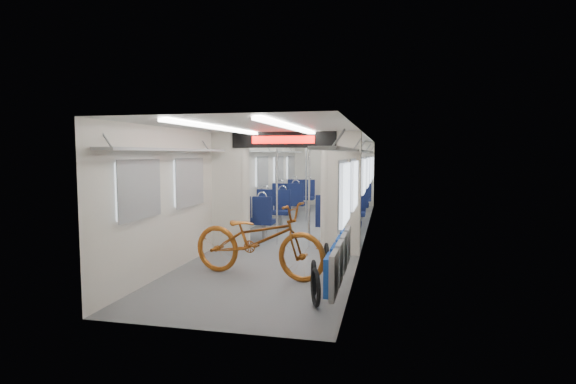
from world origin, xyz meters
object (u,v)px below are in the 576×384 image
(seat_bay_near_left, at_px, (264,211))
(stanchion_near_left, at_px, (277,190))
(seat_bay_far_left, at_px, (295,196))
(bike_hoop_a, at_px, (315,289))
(flip_bench, at_px, (340,258))
(seat_bay_far_right, at_px, (354,196))
(stanchion_far_left, at_px, (306,180))
(seat_bay_near_right, at_px, (343,211))
(stanchion_near_right, at_px, (309,191))
(stanchion_far_right, at_px, (328,181))
(bike_hoop_c, at_px, (326,261))
(bike_hoop_b, at_px, (314,280))
(bicycle, at_px, (258,239))

(seat_bay_near_left, distance_m, stanchion_near_left, 1.53)
(seat_bay_far_left, bearing_deg, bike_hoop_a, -76.69)
(flip_bench, relative_size, seat_bay_far_right, 0.92)
(bike_hoop_a, xyz_separation_m, stanchion_far_left, (-1.36, 6.86, 0.93))
(bike_hoop_a, distance_m, stanchion_far_left, 7.06)
(bike_hoop_a, distance_m, seat_bay_far_left, 8.78)
(flip_bench, bearing_deg, stanchion_near_left, 116.06)
(seat_bay_near_right, relative_size, stanchion_near_right, 0.96)
(stanchion_near_left, relative_size, stanchion_far_left, 1.00)
(seat_bay_far_left, xyz_separation_m, stanchion_near_left, (0.63, -4.93, 0.59))
(seat_bay_far_left, height_order, stanchion_near_right, stanchion_near_right)
(flip_bench, bearing_deg, stanchion_far_right, 98.79)
(flip_bench, height_order, bike_hoop_c, flip_bench)
(bike_hoop_a, xyz_separation_m, seat_bay_far_right, (-0.15, 8.56, 0.35))
(flip_bench, distance_m, stanchion_far_right, 6.76)
(bike_hoop_a, relative_size, seat_bay_far_right, 0.21)
(seat_bay_near_left, distance_m, seat_bay_far_right, 4.16)
(bike_hoop_a, xyz_separation_m, bike_hoop_c, (-0.05, 1.38, 0.02))
(flip_bench, distance_m, stanchion_near_left, 3.81)
(seat_bay_far_left, distance_m, stanchion_near_left, 5.00)
(bike_hoop_a, relative_size, bike_hoop_c, 0.92)
(seat_bay_near_right, relative_size, stanchion_near_left, 0.96)
(flip_bench, relative_size, bike_hoop_b, 4.35)
(seat_bay_near_right, distance_m, stanchion_near_right, 1.67)
(bicycle, distance_m, seat_bay_near_left, 3.80)
(stanchion_far_right, bearing_deg, stanchion_near_right, -88.85)
(bicycle, height_order, stanchion_near_right, stanchion_near_right)
(flip_bench, xyz_separation_m, stanchion_near_left, (-1.66, 3.38, 0.57))
(bike_hoop_a, relative_size, stanchion_far_right, 0.21)
(seat_bay_far_left, distance_m, stanchion_near_right, 5.24)
(bike_hoop_c, bearing_deg, seat_bay_near_left, 119.58)
(seat_bay_far_left, distance_m, stanchion_far_right, 2.16)
(seat_bay_near_right, height_order, stanchion_far_right, stanchion_far_right)
(seat_bay_far_right, bearing_deg, flip_bench, -87.13)
(bike_hoop_b, height_order, seat_bay_near_right, seat_bay_near_right)
(bicycle, xyz_separation_m, seat_bay_far_right, (0.93, 7.39, -0.01))
(stanchion_near_right, distance_m, stanchion_far_left, 3.43)
(stanchion_near_left, bearing_deg, bike_hoop_a, -68.98)
(bike_hoop_a, distance_m, seat_bay_far_right, 8.57)
(bike_hoop_b, distance_m, stanchion_far_left, 6.61)
(bicycle, relative_size, seat_bay_far_left, 1.01)
(flip_bench, distance_m, stanchion_near_right, 3.46)
(bike_hoop_b, bearing_deg, seat_bay_near_right, 90.72)
(stanchion_far_left, relative_size, stanchion_far_right, 1.00)
(flip_bench, distance_m, bike_hoop_c, 1.25)
(seat_bay_near_left, height_order, seat_bay_near_right, seat_bay_near_right)
(flip_bench, bearing_deg, bike_hoop_c, 105.38)
(seat_bay_near_right, bearing_deg, stanchion_near_left, -132.31)
(seat_bay_far_left, bearing_deg, seat_bay_near_left, -90.00)
(bike_hoop_a, height_order, stanchion_near_right, stanchion_near_right)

